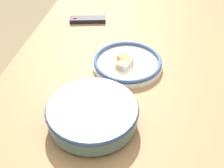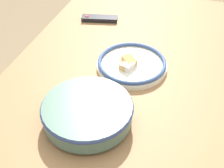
% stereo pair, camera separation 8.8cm
% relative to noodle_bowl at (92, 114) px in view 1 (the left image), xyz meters
% --- Properties ---
extents(dining_table, '(1.54, 1.02, 0.75)m').
position_rel_noodle_bowl_xyz_m(dining_table, '(0.21, -0.12, -0.11)').
color(dining_table, olive).
rests_on(dining_table, ground_plane).
extents(noodle_bowl, '(0.28, 0.28, 0.07)m').
position_rel_noodle_bowl_xyz_m(noodle_bowl, '(0.00, 0.00, 0.00)').
color(noodle_bowl, '#4C6B5B').
rests_on(noodle_bowl, dining_table).
extents(food_plate, '(0.26, 0.26, 0.04)m').
position_rel_noodle_bowl_xyz_m(food_plate, '(0.31, -0.06, -0.03)').
color(food_plate, silver).
rests_on(food_plate, dining_table).
extents(tv_remote, '(0.08, 0.17, 0.02)m').
position_rel_noodle_bowl_xyz_m(tv_remote, '(0.61, 0.18, -0.03)').
color(tv_remote, black).
rests_on(tv_remote, dining_table).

